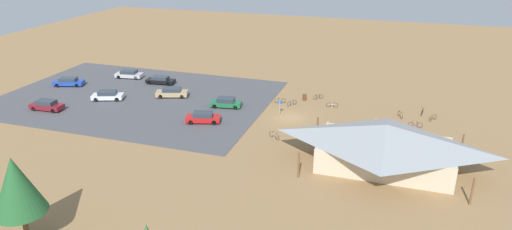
{
  "coord_description": "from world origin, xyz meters",
  "views": [
    {
      "loc": [
        -13.17,
        55.35,
        23.12
      ],
      "look_at": [
        3.74,
        3.35,
        1.2
      ],
      "focal_mm": 31.81,
      "sensor_mm": 36.0,
      "label": 1
    }
  ],
  "objects_px": {
    "bicycle_blue_lone_west": "(292,103)",
    "bicycle_black_front_row": "(318,97)",
    "bicycle_purple_back_row": "(415,125)",
    "car_black_inner_stall": "(160,80)",
    "car_green_far_end": "(226,102)",
    "lot_sign": "(280,106)",
    "car_white_second_row": "(108,95)",
    "bicycle_white_yard_left": "(332,105)",
    "bike_pavilion": "(385,143)",
    "trash_bin": "(304,97)",
    "visitor_near_lot": "(328,127)",
    "visitor_at_bikes": "(376,125)",
    "bicycle_green_lone_east": "(280,101)",
    "bicycle_silver_edge_south": "(274,135)",
    "car_red_mid_lot": "(203,117)",
    "pine_west": "(16,186)",
    "visitor_by_pavilion": "(366,126)",
    "car_maroon_aisle_side": "(47,105)",
    "bicycle_red_mid_cluster": "(422,112)",
    "bicycle_yellow_trailside": "(400,115)",
    "bicycle_orange_by_bin": "(433,118)",
    "car_tan_near_entry": "(172,92)",
    "car_silver_by_curb": "(129,74)",
    "car_blue_front_row": "(69,82)"
  },
  "relations": [
    {
      "from": "car_maroon_aisle_side",
      "to": "car_silver_by_curb",
      "type": "xyz_separation_m",
      "value": [
        -2.51,
        -16.88,
        -0.05
      ]
    },
    {
      "from": "car_green_far_end",
      "to": "bicycle_white_yard_left",
      "type": "bearing_deg",
      "value": -162.0
    },
    {
      "from": "bicycle_blue_lone_west",
      "to": "visitor_near_lot",
      "type": "xyz_separation_m",
      "value": [
        -6.59,
        8.42,
        0.54
      ]
    },
    {
      "from": "bicycle_blue_lone_west",
      "to": "bicycle_black_front_row",
      "type": "xyz_separation_m",
      "value": [
        -3.12,
        -3.88,
        -0.01
      ]
    },
    {
      "from": "visitor_at_bikes",
      "to": "bike_pavilion",
      "type": "bearing_deg",
      "value": 99.18
    },
    {
      "from": "trash_bin",
      "to": "car_red_mid_lot",
      "type": "xyz_separation_m",
      "value": [
        10.8,
        12.6,
        0.31
      ]
    },
    {
      "from": "car_white_second_row",
      "to": "car_black_inner_stall",
      "type": "xyz_separation_m",
      "value": [
        -3.66,
        -9.33,
        -0.05
      ]
    },
    {
      "from": "bicycle_purple_back_row",
      "to": "bicycle_red_mid_cluster",
      "type": "relative_size",
      "value": 0.99
    },
    {
      "from": "bicycle_white_yard_left",
      "to": "car_silver_by_curb",
      "type": "bearing_deg",
      "value": -5.32
    },
    {
      "from": "car_red_mid_lot",
      "to": "visitor_near_lot",
      "type": "bearing_deg",
      "value": -174.82
    },
    {
      "from": "bicycle_white_yard_left",
      "to": "visitor_by_pavilion",
      "type": "xyz_separation_m",
      "value": [
        -5.43,
        7.81,
        0.6
      ]
    },
    {
      "from": "bicycle_black_front_row",
      "to": "bicycle_orange_by_bin",
      "type": "distance_m",
      "value": 16.47
    },
    {
      "from": "bicycle_purple_back_row",
      "to": "bicycle_silver_edge_south",
      "type": "distance_m",
      "value": 18.52
    },
    {
      "from": "lot_sign",
      "to": "car_black_inner_stall",
      "type": "xyz_separation_m",
      "value": [
        22.32,
        -7.31,
        -0.72
      ]
    },
    {
      "from": "bike_pavilion",
      "to": "bicycle_black_front_row",
      "type": "bearing_deg",
      "value": -60.92
    },
    {
      "from": "bicycle_red_mid_cluster",
      "to": "bicycle_yellow_trailside",
      "type": "bearing_deg",
      "value": 34.81
    },
    {
      "from": "bicycle_green_lone_east",
      "to": "visitor_by_pavilion",
      "type": "height_order",
      "value": "visitor_by_pavilion"
    },
    {
      "from": "car_tan_near_entry",
      "to": "bicycle_green_lone_east",
      "type": "bearing_deg",
      "value": -170.96
    },
    {
      "from": "bicycle_blue_lone_west",
      "to": "bicycle_green_lone_east",
      "type": "bearing_deg",
      "value": -13.49
    },
    {
      "from": "lot_sign",
      "to": "car_white_second_row",
      "type": "xyz_separation_m",
      "value": [
        25.98,
        2.02,
        -0.67
      ]
    },
    {
      "from": "bicycle_red_mid_cluster",
      "to": "car_silver_by_curb",
      "type": "bearing_deg",
      "value": -2.73
    },
    {
      "from": "car_green_far_end",
      "to": "pine_west",
      "type": "bearing_deg",
      "value": 83.04
    },
    {
      "from": "lot_sign",
      "to": "visitor_near_lot",
      "type": "bearing_deg",
      "value": 150.29
    },
    {
      "from": "car_green_far_end",
      "to": "car_maroon_aisle_side",
      "type": "bearing_deg",
      "value": 20.73
    },
    {
      "from": "trash_bin",
      "to": "bicycle_yellow_trailside",
      "type": "distance_m",
      "value": 14.02
    },
    {
      "from": "car_white_second_row",
      "to": "car_blue_front_row",
      "type": "height_order",
      "value": "car_white_second_row"
    },
    {
      "from": "bicycle_orange_by_bin",
      "to": "car_white_second_row",
      "type": "height_order",
      "value": "car_white_second_row"
    },
    {
      "from": "car_maroon_aisle_side",
      "to": "car_white_second_row",
      "type": "bearing_deg",
      "value": -131.77
    },
    {
      "from": "trash_bin",
      "to": "visitor_near_lot",
      "type": "height_order",
      "value": "visitor_near_lot"
    },
    {
      "from": "bike_pavilion",
      "to": "bicycle_green_lone_east",
      "type": "relative_size",
      "value": 10.45
    },
    {
      "from": "car_white_second_row",
      "to": "visitor_at_bikes",
      "type": "height_order",
      "value": "visitor_at_bikes"
    },
    {
      "from": "visitor_by_pavilion",
      "to": "car_maroon_aisle_side",
      "type": "bearing_deg",
      "value": 7.58
    },
    {
      "from": "car_silver_by_curb",
      "to": "bicycle_blue_lone_west",
      "type": "bearing_deg",
      "value": 171.72
    },
    {
      "from": "bicycle_white_yard_left",
      "to": "bicycle_green_lone_east",
      "type": "xyz_separation_m",
      "value": [
        7.51,
        0.59,
        0.01
      ]
    },
    {
      "from": "car_black_inner_stall",
      "to": "bicycle_green_lone_east",
      "type": "bearing_deg",
      "value": 172.96
    },
    {
      "from": "bicycle_blue_lone_west",
      "to": "car_green_far_end",
      "type": "distance_m",
      "value": 9.53
    },
    {
      "from": "bicycle_blue_lone_west",
      "to": "bicycle_orange_by_bin",
      "type": "distance_m",
      "value": 19.19
    },
    {
      "from": "bicycle_purple_back_row",
      "to": "car_black_inner_stall",
      "type": "height_order",
      "value": "car_black_inner_stall"
    },
    {
      "from": "car_red_mid_lot",
      "to": "car_black_inner_stall",
      "type": "distance_m",
      "value": 18.69
    },
    {
      "from": "lot_sign",
      "to": "bicycle_purple_back_row",
      "type": "bearing_deg",
      "value": -175.66
    },
    {
      "from": "lot_sign",
      "to": "car_blue_front_row",
      "type": "distance_m",
      "value": 36.1
    },
    {
      "from": "bicycle_blue_lone_west",
      "to": "car_maroon_aisle_side",
      "type": "distance_m",
      "value": 34.65
    },
    {
      "from": "trash_bin",
      "to": "bicycle_yellow_trailside",
      "type": "relative_size",
      "value": 0.55
    },
    {
      "from": "bicycle_white_yard_left",
      "to": "bicycle_purple_back_row",
      "type": "bearing_deg",
      "value": 160.81
    },
    {
      "from": "bicycle_purple_back_row",
      "to": "bicycle_red_mid_cluster",
      "type": "xyz_separation_m",
      "value": [
        -0.93,
        -4.97,
        0.02
      ]
    },
    {
      "from": "bicycle_purple_back_row",
      "to": "car_maroon_aisle_side",
      "type": "distance_m",
      "value": 50.19
    },
    {
      "from": "trash_bin",
      "to": "car_green_far_end",
      "type": "height_order",
      "value": "car_green_far_end"
    },
    {
      "from": "bicycle_red_mid_cluster",
      "to": "visitor_by_pavilion",
      "type": "bearing_deg",
      "value": 52.35
    },
    {
      "from": "bicycle_green_lone_east",
      "to": "bicycle_silver_edge_south",
      "type": "bearing_deg",
      "value": 101.82
    },
    {
      "from": "bicycle_green_lone_east",
      "to": "car_maroon_aisle_side",
      "type": "xyz_separation_m",
      "value": [
        30.42,
        12.99,
        0.41
      ]
    }
  ]
}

